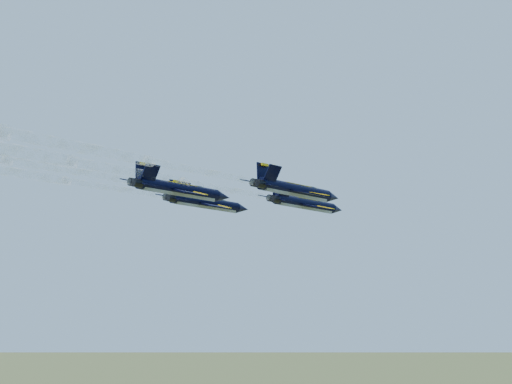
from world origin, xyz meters
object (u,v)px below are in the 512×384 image
Objects in this scene: jet_lead at (306,204)px; jet_left at (207,203)px; jet_slot at (181,190)px; jet_right at (297,190)px.

jet_lead is 16.90m from jet_left.
jet_slot is (7.63, -15.20, 0.00)m from jet_left.
jet_left and jet_slot have the same top height.
jet_left is 1.00× the size of jet_right.
jet_slot is at bearing -131.13° from jet_right.
jet_left is 21.49m from jet_right.
jet_lead is at bearing 127.93° from jet_right.
jet_lead is 1.00× the size of jet_slot.
jet_lead and jet_right have the same top height.
jet_right is at bearing 48.87° from jet_slot.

